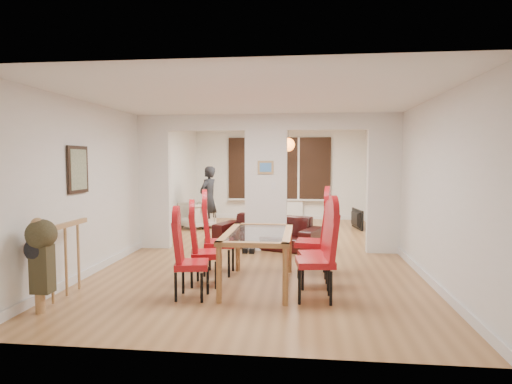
% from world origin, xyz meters
% --- Properties ---
extents(floor, '(5.00, 9.00, 0.01)m').
position_xyz_m(floor, '(0.00, 0.00, 0.00)').
color(floor, '#9C6C3F').
rests_on(floor, ground).
extents(room_walls, '(5.00, 9.00, 2.60)m').
position_xyz_m(room_walls, '(0.00, 0.00, 1.30)').
color(room_walls, silver).
rests_on(room_walls, floor).
extents(divider_wall, '(5.00, 0.18, 2.60)m').
position_xyz_m(divider_wall, '(0.00, 0.00, 1.30)').
color(divider_wall, white).
rests_on(divider_wall, floor).
extents(bay_window_blinds, '(3.00, 0.08, 1.80)m').
position_xyz_m(bay_window_blinds, '(0.00, 4.44, 1.50)').
color(bay_window_blinds, black).
rests_on(bay_window_blinds, room_walls).
extents(radiator, '(1.40, 0.08, 0.50)m').
position_xyz_m(radiator, '(0.00, 4.40, 0.30)').
color(radiator, white).
rests_on(radiator, floor).
extents(pendant_light, '(0.36, 0.36, 0.36)m').
position_xyz_m(pendant_light, '(0.30, 3.30, 2.15)').
color(pendant_light, orange).
rests_on(pendant_light, room_walls).
extents(stair_newel, '(0.40, 1.20, 1.10)m').
position_xyz_m(stair_newel, '(-2.25, -3.20, 0.55)').
color(stair_newel, '#AD804F').
rests_on(stair_newel, floor).
extents(wall_poster, '(0.04, 0.52, 0.67)m').
position_xyz_m(wall_poster, '(-2.47, -2.40, 1.60)').
color(wall_poster, gray).
rests_on(wall_poster, room_walls).
extents(pillar_photo, '(0.30, 0.03, 0.25)m').
position_xyz_m(pillar_photo, '(0.00, -0.10, 1.60)').
color(pillar_photo, '#4C8CD8').
rests_on(pillar_photo, divider_wall).
extents(dining_table, '(0.90, 1.61, 0.75)m').
position_xyz_m(dining_table, '(0.10, -2.38, 0.38)').
color(dining_table, '#976638').
rests_on(dining_table, floor).
extents(dining_chair_la, '(0.47, 0.47, 1.01)m').
position_xyz_m(dining_chair_la, '(-0.67, -2.99, 0.51)').
color(dining_chair_la, '#A01015').
rests_on(dining_chair_la, floor).
extents(dining_chair_lb, '(0.50, 0.50, 1.04)m').
position_xyz_m(dining_chair_lb, '(-0.62, -2.42, 0.52)').
color(dining_chair_lb, '#A01015').
rests_on(dining_chair_lb, floor).
extents(dining_chair_lc, '(0.53, 0.53, 1.12)m').
position_xyz_m(dining_chair_lc, '(-0.56, -1.82, 0.56)').
color(dining_chair_lc, '#A01015').
rests_on(dining_chair_lc, floor).
extents(dining_chair_ra, '(0.50, 0.50, 1.13)m').
position_xyz_m(dining_chair_ra, '(0.86, -2.90, 0.57)').
color(dining_chair_ra, '#A01015').
rests_on(dining_chair_ra, floor).
extents(dining_chair_rb, '(0.49, 0.49, 1.04)m').
position_xyz_m(dining_chair_rb, '(0.88, -2.35, 0.52)').
color(dining_chair_rb, '#A01015').
rests_on(dining_chair_rb, floor).
extents(dining_chair_rc, '(0.53, 0.53, 1.17)m').
position_xyz_m(dining_chair_rc, '(0.85, -1.76, 0.59)').
color(dining_chair_rc, '#A01015').
rests_on(dining_chair_rc, floor).
extents(sofa, '(2.28, 1.53, 0.62)m').
position_xyz_m(sofa, '(0.00, 0.30, 0.31)').
color(sofa, black).
rests_on(sofa, floor).
extents(armchair, '(1.03, 1.03, 0.67)m').
position_xyz_m(armchair, '(-2.00, 2.45, 0.34)').
color(armchair, beige).
rests_on(armchair, floor).
extents(person, '(0.68, 0.57, 1.58)m').
position_xyz_m(person, '(-1.67, 2.38, 0.79)').
color(person, black).
rests_on(person, floor).
extents(television, '(0.87, 0.26, 0.50)m').
position_xyz_m(television, '(2.00, 2.83, 0.25)').
color(television, black).
rests_on(television, floor).
extents(coffee_table, '(1.08, 0.59, 0.24)m').
position_xyz_m(coffee_table, '(0.14, 2.59, 0.12)').
color(coffee_table, black).
rests_on(coffee_table, floor).
extents(bottle, '(0.08, 0.08, 0.31)m').
position_xyz_m(bottle, '(0.02, 2.69, 0.39)').
color(bottle, '#143F19').
rests_on(bottle, coffee_table).
extents(bowl, '(0.21, 0.21, 0.05)m').
position_xyz_m(bowl, '(0.22, 2.53, 0.27)').
color(bowl, black).
rests_on(bowl, coffee_table).
extents(shoes, '(0.22, 0.24, 0.09)m').
position_xyz_m(shoes, '(-0.30, -0.28, 0.05)').
color(shoes, black).
rests_on(shoes, floor).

